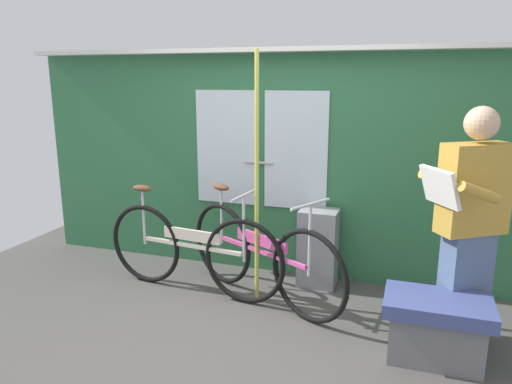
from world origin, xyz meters
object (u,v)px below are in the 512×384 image
(trash_bin_by_wall, at_px, (318,248))
(handrail_pole, at_px, (257,181))
(passenger_reading_newspaper, at_px, (470,223))
(bench_seat_corner, at_px, (436,327))
(bicycle_near_door, at_px, (191,250))
(bicycle_leaning_behind, at_px, (261,256))

(trash_bin_by_wall, height_order, handrail_pole, handrail_pole)
(passenger_reading_newspaper, bearing_deg, trash_bin_by_wall, -63.32)
(bench_seat_corner, bearing_deg, bicycle_near_door, 167.34)
(bicycle_near_door, xyz_separation_m, handrail_pole, (0.60, 0.05, 0.65))
(passenger_reading_newspaper, height_order, trash_bin_by_wall, passenger_reading_newspaper)
(passenger_reading_newspaper, relative_size, bench_seat_corner, 2.44)
(bicycle_near_door, distance_m, bicycle_leaning_behind, 0.63)
(handrail_pole, bearing_deg, passenger_reading_newspaper, -7.02)
(bicycle_near_door, distance_m, handrail_pole, 0.89)
(bicycle_leaning_behind, height_order, bench_seat_corner, bicycle_leaning_behind)
(bicycle_leaning_behind, bearing_deg, handrail_pole, -155.03)
(passenger_reading_newspaper, bearing_deg, bicycle_near_door, -37.95)
(bicycle_near_door, relative_size, passenger_reading_newspaper, 1.04)
(bench_seat_corner, bearing_deg, passenger_reading_newspaper, 60.26)
(trash_bin_by_wall, bearing_deg, passenger_reading_newspaper, -29.30)
(handrail_pole, bearing_deg, trash_bin_by_wall, 46.21)
(trash_bin_by_wall, bearing_deg, bench_seat_corner, -43.95)
(bicycle_near_door, bearing_deg, passenger_reading_newspaper, 2.89)
(bicycle_near_door, relative_size, bench_seat_corner, 2.53)
(bicycle_near_door, height_order, bicycle_leaning_behind, bicycle_leaning_behind)
(bicycle_leaning_behind, xyz_separation_m, handrail_pole, (-0.04, 0.00, 0.65))
(bicycle_near_door, height_order, bench_seat_corner, bicycle_near_door)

